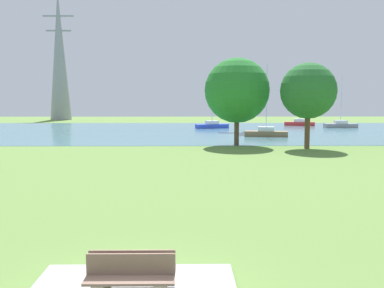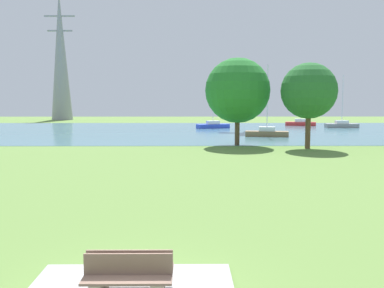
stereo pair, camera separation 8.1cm
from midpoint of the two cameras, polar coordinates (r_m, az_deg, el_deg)
name	(u,v)px [view 2 (the right image)]	position (r m, az deg, el deg)	size (l,w,h in m)	color
ground_plane	(171,158)	(30.87, -2.67, -1.84)	(160.00, 160.00, 0.00)	olive
bench_facing_water	(131,271)	(9.63, -7.82, -16.28)	(1.80, 0.48, 0.89)	tan
bench_facing_inland	(127,282)	(9.14, -8.27, -17.54)	(1.80, 0.48, 0.89)	tan
water_surface	(179,131)	(58.73, -1.62, 1.78)	(140.00, 40.00, 0.02)	teal
sailboat_blue	(213,125)	(63.81, 2.82, 2.49)	(5.03, 2.92, 6.32)	blue
sailboat_gray	(342,125)	(68.74, 19.18, 2.43)	(4.81, 1.52, 7.85)	gray
sailboat_brown	(267,132)	(49.71, 9.89, 1.52)	(4.99, 2.33, 8.07)	brown
sailboat_red	(300,123)	(72.43, 14.16, 2.73)	(5.02, 2.61, 8.00)	red
tree_west_near	(238,91)	(39.56, 6.10, 7.03)	(5.88, 5.88, 7.93)	brown
tree_west_far	(309,91)	(37.97, 15.24, 6.77)	(4.73, 4.73, 7.27)	brown
electricity_pylon	(61,55)	(96.65, -16.93, 11.12)	(6.40, 4.40, 27.02)	gray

